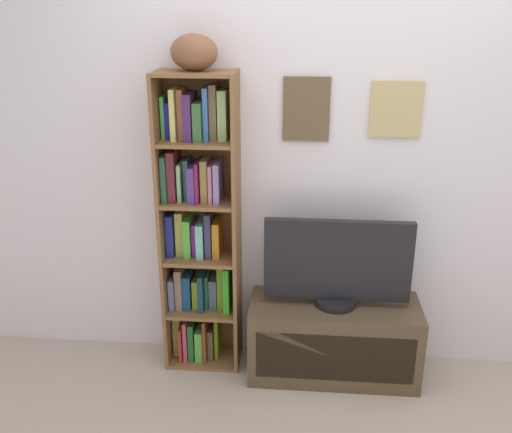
% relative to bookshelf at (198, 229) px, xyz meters
% --- Properties ---
extents(back_wall, '(4.80, 0.08, 2.35)m').
position_rel_bookshelf_xyz_m(back_wall, '(0.71, 0.13, 0.36)').
color(back_wall, silver).
rests_on(back_wall, ground).
extents(bookshelf, '(0.42, 0.26, 1.66)m').
position_rel_bookshelf_xyz_m(bookshelf, '(0.00, 0.00, 0.00)').
color(bookshelf, brown).
rests_on(bookshelf, ground).
extents(football, '(0.30, 0.26, 0.18)m').
position_rel_bookshelf_xyz_m(football, '(0.02, -0.03, 0.93)').
color(football, brown).
rests_on(football, bookshelf).
extents(tv_stand, '(0.93, 0.38, 0.43)m').
position_rel_bookshelf_xyz_m(tv_stand, '(0.76, -0.09, -0.60)').
color(tv_stand, brown).
rests_on(tv_stand, ground).
extents(television, '(0.78, 0.22, 0.49)m').
position_rel_bookshelf_xyz_m(television, '(0.76, -0.09, -0.14)').
color(television, black).
rests_on(television, tv_stand).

